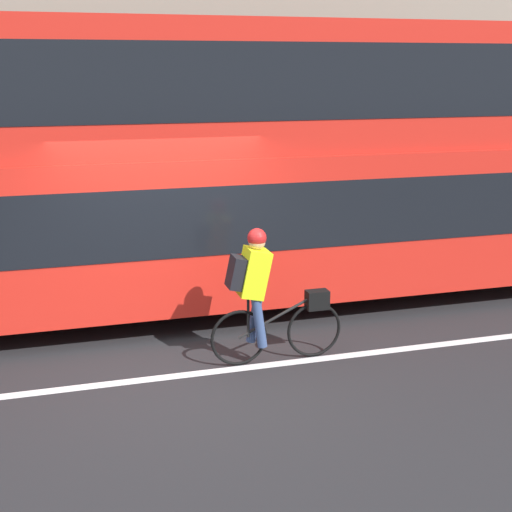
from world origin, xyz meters
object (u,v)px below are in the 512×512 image
object	(u,v)px
bus	(236,154)
trash_bin	(60,225)
street_sign_post	(475,156)
cyclist_on_bike	(263,291)

from	to	relation	value
bus	trash_bin	xyz separation A→B (m)	(-2.37, 3.14, -1.53)
bus	trash_bin	world-z (taller)	bus
bus	street_sign_post	xyz separation A→B (m)	(5.83, 3.13, -0.60)
street_sign_post	trash_bin	bearing A→B (deg)	179.96
trash_bin	bus	bearing A→B (deg)	-52.89
cyclist_on_bike	street_sign_post	distance (m)	8.15
bus	street_sign_post	bearing A→B (deg)	28.23
cyclist_on_bike	street_sign_post	size ratio (longest dim) A/B	0.62
bus	cyclist_on_bike	world-z (taller)	bus
trash_bin	street_sign_post	distance (m)	8.26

